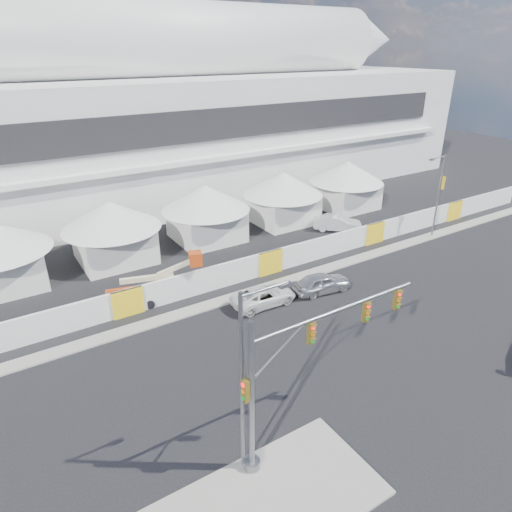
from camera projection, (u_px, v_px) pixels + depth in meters
ground at (329, 406)px, 24.08m from camera, size 160.00×160.00×0.00m
median_island at (265, 505)px, 18.83m from camera, size 10.00×5.00×0.15m
far_curb at (403, 245)px, 43.34m from camera, size 80.00×1.20×0.12m
stadium at (166, 115)px, 56.09m from camera, size 80.00×24.80×21.98m
tent_row at (161, 217)px, 41.36m from camera, size 53.40×8.40×5.40m
hoarding_fence at (270, 262)px, 37.67m from camera, size 70.00×0.25×2.00m
scaffold_tower at (405, 124)px, 71.46m from camera, size 4.40×4.40×12.00m
sedan_silver at (322, 283)px, 34.92m from camera, size 2.48×4.78×1.56m
pickup_curb at (264, 296)px, 33.25m from camera, size 2.39×4.97×1.36m
lot_car_a at (338, 223)px, 46.52m from camera, size 4.49×4.65×1.58m
traffic_mast at (289, 377)px, 19.58m from camera, size 9.38×0.75×7.70m
streetlight_median at (247, 372)px, 18.57m from camera, size 2.46×0.25×8.88m
streetlight_curb at (438, 191)px, 43.27m from camera, size 2.42×0.55×8.18m
boom_lift at (140, 291)px, 33.40m from camera, size 7.33×2.56×3.61m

